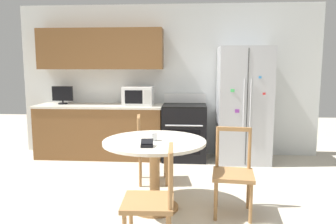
% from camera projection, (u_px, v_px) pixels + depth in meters
% --- Properties ---
extents(ground_plane, '(14.00, 14.00, 0.00)m').
position_uv_depth(ground_plane, '(149.00, 220.00, 3.34)').
color(ground_plane, beige).
extents(back_wall, '(5.20, 0.44, 2.60)m').
position_uv_depth(back_wall, '(151.00, 72.00, 5.72)').
color(back_wall, silver).
rests_on(back_wall, ground_plane).
extents(kitchen_counter, '(2.15, 0.64, 0.90)m').
position_uv_depth(kitchen_counter, '(101.00, 131.00, 5.62)').
color(kitchen_counter, brown).
rests_on(kitchen_counter, ground_plane).
extents(refrigerator, '(0.83, 0.74, 1.86)m').
position_uv_depth(refrigerator, '(243.00, 105.00, 5.31)').
color(refrigerator, '#B2B5BA').
rests_on(refrigerator, ground_plane).
extents(oven_range, '(0.72, 0.68, 1.08)m').
position_uv_depth(oven_range, '(184.00, 131.00, 5.48)').
color(oven_range, black).
rests_on(oven_range, ground_plane).
extents(microwave, '(0.50, 0.38, 0.31)m').
position_uv_depth(microwave, '(138.00, 96.00, 5.49)').
color(microwave, white).
rests_on(microwave, kitchen_counter).
extents(countertop_tv, '(0.35, 0.16, 0.31)m').
position_uv_depth(countertop_tv, '(63.00, 95.00, 5.66)').
color(countertop_tv, black).
rests_on(countertop_tv, kitchen_counter).
extents(dining_table, '(1.11, 1.11, 0.77)m').
position_uv_depth(dining_table, '(155.00, 155.00, 3.53)').
color(dining_table, beige).
rests_on(dining_table, ground_plane).
extents(dining_chair_near, '(0.44, 0.44, 0.90)m').
position_uv_depth(dining_chair_near, '(152.00, 202.00, 2.72)').
color(dining_chair_near, '#9E7042').
rests_on(dining_chair_near, ground_plane).
extents(dining_chair_right, '(0.46, 0.46, 0.90)m').
position_uv_depth(dining_chair_right, '(233.00, 174.00, 3.43)').
color(dining_chair_right, '#9E7042').
rests_on(dining_chair_right, ground_plane).
extents(dining_chair_far, '(0.48, 0.48, 0.90)m').
position_uv_depth(dining_chair_far, '(151.00, 150.00, 4.37)').
color(dining_chair_far, '#9E7042').
rests_on(dining_chair_far, ground_plane).
extents(candle_glass, '(0.08, 0.08, 0.09)m').
position_uv_depth(candle_glass, '(153.00, 137.00, 3.48)').
color(candle_glass, silver).
rests_on(candle_glass, dining_table).
extents(wallet, '(0.13, 0.14, 0.07)m').
position_uv_depth(wallet, '(147.00, 144.00, 3.22)').
color(wallet, black).
rests_on(wallet, dining_table).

